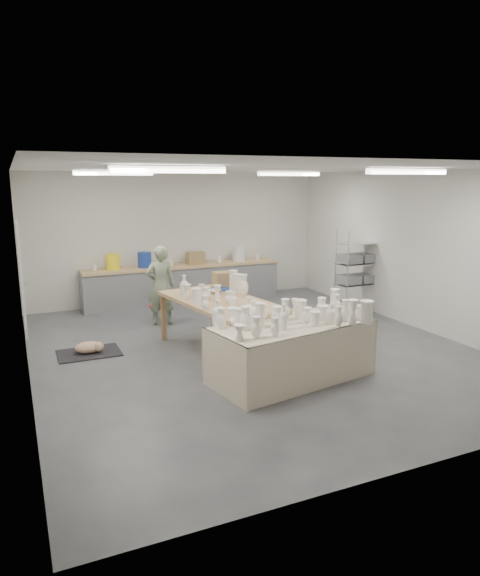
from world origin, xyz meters
name	(u,v)px	position (x,y,z in m)	size (l,w,h in m)	color
room	(244,228)	(-0.11, 0.08, 2.06)	(8.00, 8.02, 3.00)	#424449
back_counter	(183,282)	(-0.01, 3.68, 0.49)	(4.60, 0.60, 1.24)	tan
wire_shelf	(358,270)	(3.20, 1.40, 0.92)	(0.88, 0.48, 1.80)	silver
drying_table	(292,348)	(-0.03, -1.42, 0.45)	(2.49, 1.50, 1.18)	olive
work_table	(220,298)	(-0.47, 0.24, 0.88)	(1.56, 2.53, 1.26)	tan
rug	(89,353)	(-2.56, 0.88, 0.01)	(1.00, 0.70, 0.02)	black
cat	(90,347)	(-2.54, 0.87, 0.12)	(0.49, 0.39, 0.19)	white
potter	(161,285)	(-0.97, 2.11, 0.79)	(0.58, 0.38, 1.58)	gray
red_stool	(158,306)	(-0.97, 2.38, 0.30)	(0.36, 0.36, 0.34)	#B31F19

